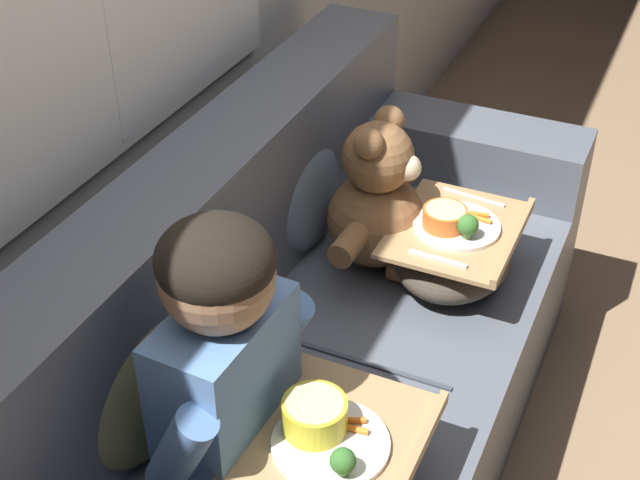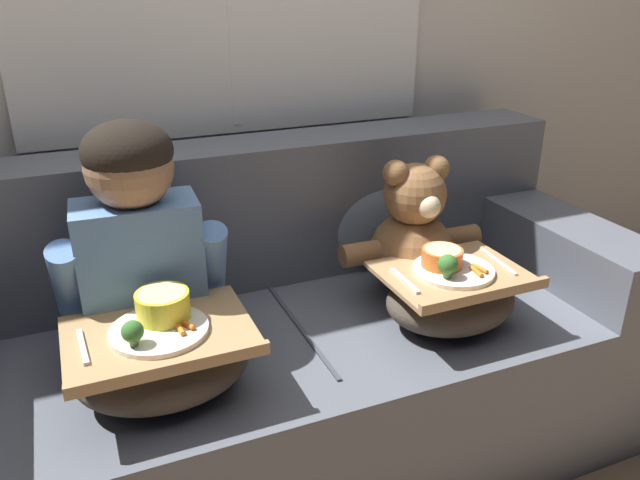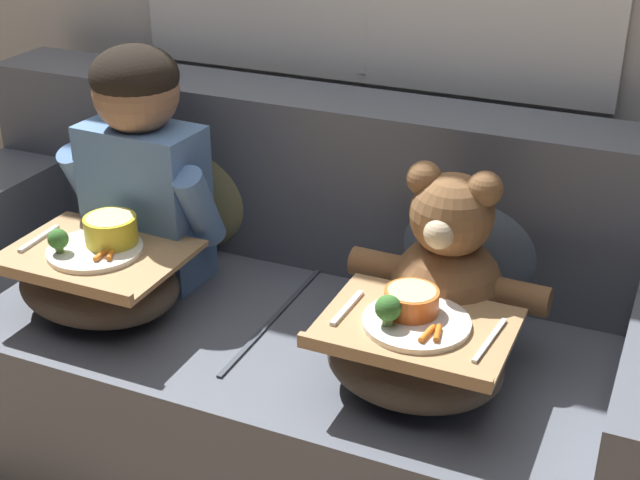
# 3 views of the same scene
# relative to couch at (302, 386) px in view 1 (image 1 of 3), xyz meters

# --- Properties ---
(couch) EXTENTS (1.99, 0.84, 0.91)m
(couch) POSITION_rel_couch_xyz_m (0.00, 0.00, 0.00)
(couch) COLOR #565B66
(couch) RESTS_ON ground_plane
(throw_pillow_behind_child) EXTENTS (0.39, 0.19, 0.41)m
(throw_pillow_behind_child) POSITION_rel_couch_xyz_m (-0.39, 0.18, 0.32)
(throw_pillow_behind_child) COLOR #898456
(throw_pillow_behind_child) RESTS_ON couch
(throw_pillow_behind_teddy) EXTENTS (0.37, 0.18, 0.38)m
(throw_pillow_behind_teddy) POSITION_rel_couch_xyz_m (0.39, 0.18, 0.32)
(throw_pillow_behind_teddy) COLOR slate
(throw_pillow_behind_teddy) RESTS_ON couch
(child_figure) EXTENTS (0.42, 0.21, 0.59)m
(child_figure) POSITION_rel_couch_xyz_m (-0.39, -0.03, 0.46)
(child_figure) COLOR #5B84BC
(child_figure) RESTS_ON couch
(teddy_bear) EXTENTS (0.45, 0.31, 0.42)m
(teddy_bear) POSITION_rel_couch_xyz_m (0.39, -0.04, 0.31)
(teddy_bear) COLOR brown
(teddy_bear) RESTS_ON couch
(lap_tray_child) EXTENTS (0.41, 0.32, 0.24)m
(lap_tray_child) POSITION_rel_couch_xyz_m (-0.39, -0.24, 0.22)
(lap_tray_child) COLOR #473D33
(lap_tray_child) RESTS_ON child_figure
(lap_tray_teddy) EXTENTS (0.38, 0.30, 0.23)m
(lap_tray_teddy) POSITION_rel_couch_xyz_m (0.39, -0.24, 0.22)
(lap_tray_teddy) COLOR #473D33
(lap_tray_teddy) RESTS_ON teddy_bear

